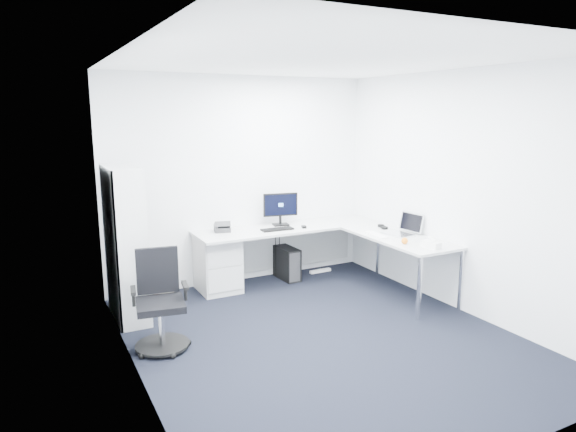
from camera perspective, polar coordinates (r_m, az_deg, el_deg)
name	(u,v)px	position (r m, az deg, el deg)	size (l,w,h in m)	color
ground	(323,337)	(5.33, 3.86, -13.30)	(4.20, 4.20, 0.00)	black
ceiling	(327,59)	(4.87, 4.30, 16.96)	(4.20, 4.20, 0.00)	white
wall_back	(241,181)	(6.78, -5.22, 3.92)	(3.60, 0.02, 2.70)	white
wall_front	(506,261)	(3.36, 23.11, -4.61)	(3.60, 0.02, 2.70)	white
wall_left	(132,224)	(4.29, -16.95, -0.88)	(0.02, 4.20, 2.70)	white
wall_right	(462,193)	(6.05, 18.80, 2.46)	(0.02, 4.20, 2.70)	white
l_desk	(303,260)	(6.60, 1.69, -4.92)	(2.56, 1.43, 0.75)	#B8BABA
drawer_pedestal	(217,261)	(6.60, -7.91, -5.02)	(0.49, 0.61, 0.75)	#B8BABA
bookshelf	(125,244)	(5.82, -17.62, -2.94)	(0.33, 0.84, 1.68)	silver
task_chair	(160,302)	(5.04, -14.01, -9.25)	(0.53, 0.53, 0.95)	black
black_pc_tower	(287,263)	(7.01, -0.11, -5.26)	(0.20, 0.45, 0.44)	black
beige_pc_tower	(161,283)	(6.51, -13.88, -7.19)	(0.18, 0.40, 0.38)	#BFB5A2
power_strip	(320,271)	(7.35, 3.60, -6.10)	(0.33, 0.06, 0.04)	white
monitor	(281,209)	(6.82, -0.82, 0.80)	(0.47, 0.15, 0.45)	black
black_keyboard	(277,229)	(6.58, -1.20, -1.49)	(0.42, 0.15, 0.02)	black
mouse	(304,227)	(6.71, 1.78, -1.21)	(0.05, 0.09, 0.03)	black
desk_phone	(222,226)	(6.55, -7.32, -1.14)	(0.19, 0.19, 0.14)	#2B2B2E
laptop	(398,224)	(6.44, 12.17, -0.93)	(0.37, 0.36, 0.26)	silver
white_keyboard	(376,235)	(6.40, 9.77, -2.07)	(0.11, 0.40, 0.01)	white
headphones	(383,226)	(6.82, 10.49, -1.09)	(0.13, 0.20, 0.05)	black
orange_fruit	(405,241)	(6.03, 12.83, -2.71)	(0.08, 0.08, 0.08)	orange
tissue_box	(431,245)	(5.93, 15.61, -3.09)	(0.11, 0.21, 0.07)	white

